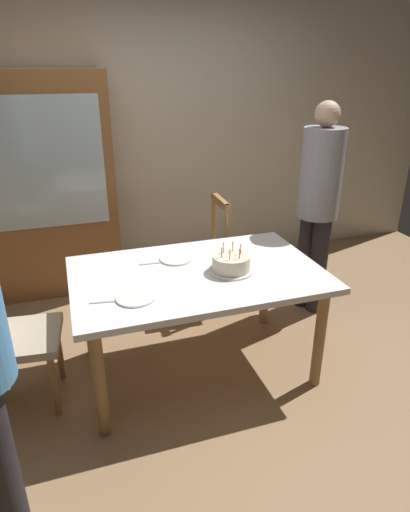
{
  "coord_description": "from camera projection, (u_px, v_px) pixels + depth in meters",
  "views": [
    {
      "loc": [
        -0.73,
        -2.36,
        1.92
      ],
      "look_at": [
        0.05,
        0.0,
        0.83
      ],
      "focal_mm": 30.72,
      "sensor_mm": 36.0,
      "label": 1
    }
  ],
  "objects": [
    {
      "name": "person_guest",
      "position": [
        319.0,
        198.0,
        3.41
      ],
      "size": [
        0.32,
        0.32,
        1.69
      ],
      "color": "#262328",
      "rests_on": "ground"
    },
    {
      "name": "ground",
      "position": [
        198.0,
        367.0,
        3.03
      ],
      "size": [
        6.4,
        6.4,
        0.0
      ],
      "primitive_type": "plane",
      "color": "#93704C"
    },
    {
      "name": "chair_upholstered",
      "position": [
        2.0,
        328.0,
        2.52
      ],
      "size": [
        0.49,
        0.48,
        0.95
      ],
      "color": "tan",
      "rests_on": "ground"
    },
    {
      "name": "china_cabinet",
      "position": [
        49.0,
        188.0,
        3.76
      ],
      "size": [
        1.1,
        0.45,
        1.9
      ],
      "color": "brown",
      "rests_on": "ground"
    },
    {
      "name": "fork_near_celebrant",
      "position": [
        106.0,
        302.0,
        2.38
      ],
      "size": [
        0.18,
        0.04,
        0.01
      ],
      "primitive_type": "cube",
      "rotation": [
        0.0,
        0.0,
        -0.16
      ],
      "color": "silver",
      "rests_on": "dining_table"
    },
    {
      "name": "chair_spindle_back",
      "position": [
        200.0,
        257.0,
        3.64
      ],
      "size": [
        0.46,
        0.46,
        0.95
      ],
      "color": "tan",
      "rests_on": "ground"
    },
    {
      "name": "dining_table",
      "position": [
        198.0,
        284.0,
        2.77
      ],
      "size": [
        1.55,
        0.99,
        0.73
      ],
      "color": "white",
      "rests_on": "ground"
    },
    {
      "name": "fork_far_side",
      "position": [
        153.0,
        263.0,
        2.85
      ],
      "size": [
        0.18,
        0.03,
        0.01
      ],
      "primitive_type": "cube",
      "rotation": [
        0.0,
        0.0,
        -0.07
      ],
      "color": "silver",
      "rests_on": "dining_table"
    },
    {
      "name": "birthday_cake",
      "position": [
        231.0,
        264.0,
        2.72
      ],
      "size": [
        0.28,
        0.28,
        0.17
      ],
      "color": "silver",
      "rests_on": "dining_table"
    },
    {
      "name": "plate_far_side",
      "position": [
        176.0,
        259.0,
        2.91
      ],
      "size": [
        0.22,
        0.22,
        0.01
      ],
      "primitive_type": "cylinder",
      "color": "white",
      "rests_on": "dining_table"
    },
    {
      "name": "back_wall",
      "position": [
        139.0,
        137.0,
        4.12
      ],
      "size": [
        6.4,
        0.1,
        2.6
      ],
      "primitive_type": "cube",
      "color": "beige",
      "rests_on": "ground"
    },
    {
      "name": "plate_near_celebrant",
      "position": [
        136.0,
        298.0,
        2.42
      ],
      "size": [
        0.22,
        0.22,
        0.01
      ],
      "primitive_type": "cylinder",
      "color": "white",
      "rests_on": "dining_table"
    }
  ]
}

